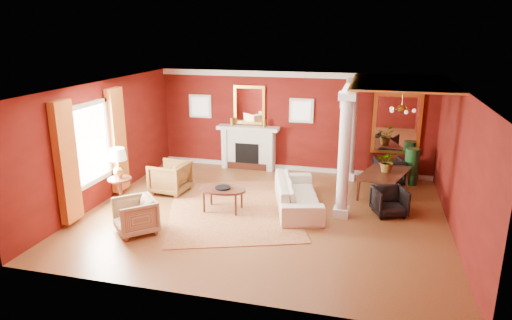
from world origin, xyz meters
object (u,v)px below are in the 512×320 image
(armchair_leopard, at_px, (170,176))
(coffee_table, at_px, (223,190))
(armchair_stripe, at_px, (135,214))
(dining_table, at_px, (386,177))
(sofa, at_px, (298,189))
(side_table, at_px, (119,167))

(armchair_leopard, bearing_deg, coffee_table, 70.17)
(armchair_stripe, relative_size, coffee_table, 0.75)
(coffee_table, height_order, dining_table, dining_table)
(armchair_stripe, bearing_deg, dining_table, 81.68)
(armchair_leopard, relative_size, armchair_stripe, 1.10)
(armchair_stripe, height_order, dining_table, dining_table)
(sofa, relative_size, dining_table, 1.41)
(armchair_stripe, xyz_separation_m, dining_table, (5.03, 3.58, 0.07))
(coffee_table, bearing_deg, side_table, -175.13)
(sofa, distance_m, armchair_leopard, 3.35)
(sofa, bearing_deg, armchair_stripe, 110.07)
(coffee_table, height_order, side_table, side_table)
(side_table, relative_size, dining_table, 0.81)
(armchair_stripe, relative_size, side_table, 0.58)
(coffee_table, bearing_deg, sofa, 19.58)
(armchair_leopard, height_order, armchair_stripe, armchair_leopard)
(armchair_stripe, bearing_deg, side_table, 176.36)
(coffee_table, xyz_separation_m, side_table, (-2.52, -0.21, 0.42))
(side_table, bearing_deg, armchair_stripe, -49.89)
(sofa, height_order, side_table, side_table)
(armchair_leopard, relative_size, side_table, 0.64)
(armchair_stripe, bearing_deg, coffee_table, 94.96)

